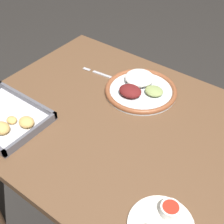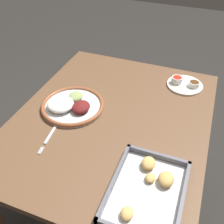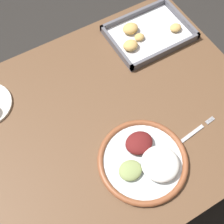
{
  "view_description": "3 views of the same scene",
  "coord_description": "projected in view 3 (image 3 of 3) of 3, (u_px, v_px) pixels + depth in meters",
  "views": [
    {
      "loc": [
        -0.51,
        0.68,
        1.55
      ],
      "look_at": [
        -0.0,
        0.0,
        0.8
      ],
      "focal_mm": 50.0,
      "sensor_mm": 36.0,
      "label": 1
    },
    {
      "loc": [
        0.82,
        0.31,
        1.53
      ],
      "look_at": [
        -0.0,
        0.0,
        0.8
      ],
      "focal_mm": 42.0,
      "sensor_mm": 36.0,
      "label": 2
    },
    {
      "loc": [
        -0.26,
        -0.44,
        1.73
      ],
      "look_at": [
        -0.0,
        0.0,
        0.8
      ],
      "focal_mm": 50.0,
      "sensor_mm": 36.0,
      "label": 3
    }
  ],
  "objects": [
    {
      "name": "ground_plane",
      "position": [
        112.0,
        180.0,
        1.76
      ],
      "size": [
        8.0,
        8.0,
        0.0
      ],
      "primitive_type": "plane",
      "color": "#282623"
    },
    {
      "name": "dining_table",
      "position": [
        112.0,
        132.0,
        1.2
      ],
      "size": [
        1.03,
        0.84,
        0.77
      ],
      "color": "brown",
      "rests_on": "ground_plane"
    },
    {
      "name": "dinner_plate",
      "position": [
        145.0,
        160.0,
        0.99
      ],
      "size": [
        0.29,
        0.29,
        0.05
      ],
      "color": "silver",
      "rests_on": "dining_table"
    },
    {
      "name": "fork",
      "position": [
        189.0,
        136.0,
        1.05
      ],
      "size": [
        0.21,
        0.04,
        0.0
      ],
      "rotation": [
        0.0,
        0.0,
        0.11
      ],
      "color": "#B2B2B7",
      "rests_on": "dining_table"
    },
    {
      "name": "baking_tray",
      "position": [
        147.0,
        34.0,
        1.25
      ],
      "size": [
        0.32,
        0.24,
        0.04
      ],
      "color": "#595960",
      "rests_on": "dining_table"
    }
  ]
}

